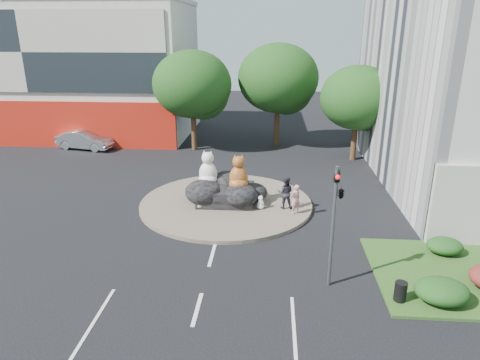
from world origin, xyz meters
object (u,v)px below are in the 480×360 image
Objects in this scene: cat_tabby at (239,172)px; parked_car at (85,140)px; pedestrian_dark at (285,193)px; kitten_white at (261,202)px; pedestrian_pink at (296,199)px; litter_bin at (400,291)px; cat_white at (208,168)px; kitten_calico at (200,199)px.

cat_tabby is 0.42× the size of parked_car.
kitten_white is at bearing 10.76° from pedestrian_dark.
cat_tabby is at bearing -59.55° from pedestrian_pink.
pedestrian_dark reaches higher than kitten_white.
parked_car is 29.29m from litter_bin.
kitten_white is 19.77m from parked_car.
kitten_white is (1.29, -0.70, -1.52)m from cat_tabby.
pedestrian_pink is (5.02, -1.72, -1.11)m from cat_white.
litter_bin is at bearing -123.14° from parked_car.
parked_car is at bearing 135.45° from litter_bin.
litter_bin is (5.45, -8.16, -0.10)m from kitten_white.
pedestrian_pink is (1.91, -0.51, 0.43)m from kitten_white.
cat_white reaches higher than pedestrian_pink.
cat_white reaches higher than cat_tabby.
kitten_white is 1.48m from pedestrian_dark.
parked_car reaches higher than litter_bin.
litter_bin is (8.87, -8.00, -0.21)m from kitten_calico.
parked_car is (-17.32, 12.89, -0.22)m from pedestrian_pink.
cat_white is 16.67m from parked_car.
pedestrian_dark is at bearing -91.31° from pedestrian_pink.
kitten_white is 2.02m from pedestrian_pink.
cat_tabby is 1.11× the size of pedestrian_dark.
cat_white is 3.68m from kitten_white.
pedestrian_pink reaches higher than kitten_calico.
cat_white is 5.42m from pedestrian_pink.
cat_white is at bearing 103.74° from kitten_white.
cat_tabby is 2.69m from kitten_calico.
cat_white is 1.90m from cat_tabby.
cat_white is 12.81m from litter_bin.
pedestrian_pink is at bearing 44.96° from kitten_calico.
litter_bin is at bearing 75.96° from pedestrian_pink.
kitten_calico is 1.33× the size of litter_bin.
parked_car is at bearing -32.90° from pedestrian_dark.
pedestrian_dark is 9.31m from litter_bin.
kitten_white is at bearing -30.16° from cat_tabby.
cat_white is 2.01m from kitten_calico.
kitten_calico is 0.62× the size of pedestrian_pink.
cat_tabby reaches higher than pedestrian_dark.
litter_bin is (6.74, -8.86, -1.62)m from cat_tabby.
kitten_white is at bearing 51.38° from kitten_calico.
cat_tabby is 1.23× the size of pedestrian_pink.
litter_bin is at bearing 6.63° from kitten_calico.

